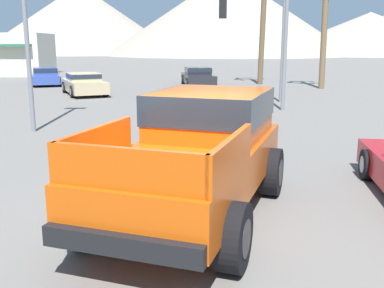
{
  "coord_description": "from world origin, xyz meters",
  "views": [
    {
      "loc": [
        -0.1,
        -6.44,
        2.74
      ],
      "look_at": [
        0.14,
        1.4,
        0.99
      ],
      "focal_mm": 42.0,
      "sensor_mm": 36.0,
      "label": 1
    }
  ],
  "objects_px": {
    "orange_pickup_truck": "(200,147)",
    "parked_car_blue": "(46,76)",
    "traffic_light_main": "(258,7)",
    "traffic_light_crosswalk": "(256,26)",
    "parked_car_dark": "(198,76)",
    "parked_car_tan": "(84,84)"
  },
  "relations": [
    {
      "from": "parked_car_tan",
      "to": "traffic_light_main",
      "type": "bearing_deg",
      "value": 120.99
    },
    {
      "from": "orange_pickup_truck",
      "to": "traffic_light_main",
      "type": "bearing_deg",
      "value": 96.37
    },
    {
      "from": "parked_car_blue",
      "to": "parked_car_dark",
      "type": "relative_size",
      "value": 0.97
    },
    {
      "from": "parked_car_dark",
      "to": "parked_car_blue",
      "type": "bearing_deg",
      "value": -9.56
    },
    {
      "from": "orange_pickup_truck",
      "to": "traffic_light_crosswalk",
      "type": "relative_size",
      "value": 1.07
    },
    {
      "from": "traffic_light_main",
      "to": "traffic_light_crosswalk",
      "type": "height_order",
      "value": "traffic_light_main"
    },
    {
      "from": "traffic_light_crosswalk",
      "to": "parked_car_blue",
      "type": "bearing_deg",
      "value": -37.42
    },
    {
      "from": "parked_car_dark",
      "to": "parked_car_tan",
      "type": "bearing_deg",
      "value": 33.68
    },
    {
      "from": "parked_car_blue",
      "to": "traffic_light_main",
      "type": "height_order",
      "value": "traffic_light_main"
    },
    {
      "from": "traffic_light_main",
      "to": "traffic_light_crosswalk",
      "type": "relative_size",
      "value": 1.19
    },
    {
      "from": "orange_pickup_truck",
      "to": "traffic_light_crosswalk",
      "type": "xyz_separation_m",
      "value": [
        3.27,
        14.32,
        2.46
      ]
    },
    {
      "from": "traffic_light_crosswalk",
      "to": "orange_pickup_truck",
      "type": "bearing_deg",
      "value": 77.15
    },
    {
      "from": "orange_pickup_truck",
      "to": "parked_car_dark",
      "type": "xyz_separation_m",
      "value": [
        0.98,
        23.2,
        -0.48
      ]
    },
    {
      "from": "parked_car_tan",
      "to": "traffic_light_crosswalk",
      "type": "height_order",
      "value": "traffic_light_crosswalk"
    },
    {
      "from": "orange_pickup_truck",
      "to": "parked_car_blue",
      "type": "bearing_deg",
      "value": 131.79
    },
    {
      "from": "parked_car_blue",
      "to": "traffic_light_main",
      "type": "distance_m",
      "value": 17.85
    },
    {
      "from": "parked_car_tan",
      "to": "traffic_light_main",
      "type": "distance_m",
      "value": 11.17
    },
    {
      "from": "orange_pickup_truck",
      "to": "parked_car_tan",
      "type": "relative_size",
      "value": 1.16
    },
    {
      "from": "orange_pickup_truck",
      "to": "parked_car_blue",
      "type": "height_order",
      "value": "orange_pickup_truck"
    },
    {
      "from": "orange_pickup_truck",
      "to": "parked_car_dark",
      "type": "relative_size",
      "value": 1.16
    },
    {
      "from": "parked_car_blue",
      "to": "traffic_light_crosswalk",
      "type": "height_order",
      "value": "traffic_light_crosswalk"
    },
    {
      "from": "orange_pickup_truck",
      "to": "parked_car_tan",
      "type": "height_order",
      "value": "orange_pickup_truck"
    }
  ]
}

